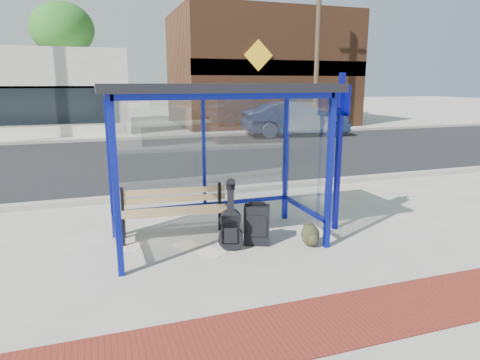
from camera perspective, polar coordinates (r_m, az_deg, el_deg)
name	(u,v)px	position (r m, az deg, el deg)	size (l,w,h in m)	color
ground	(217,242)	(6.77, -3.06, -8.21)	(120.00, 120.00, 0.00)	#B2ADA0
brick_paver_strip	(288,330)	(4.58, 6.47, -19.23)	(60.00, 1.00, 0.01)	maroon
curb_near	(181,194)	(9.45, -7.91, -1.82)	(60.00, 0.25, 0.12)	gray
street_asphalt	(150,158)	(14.39, -11.86, 2.84)	(60.00, 10.00, 0.00)	black
curb_far	(135,138)	(19.41, -13.81, 5.43)	(60.00, 0.25, 0.12)	gray
far_sidewalk	(131,135)	(21.29, -14.29, 5.88)	(60.00, 4.00, 0.01)	#B2ADA0
bus_shelter	(214,108)	(6.40, -3.46, 9.60)	(3.30, 1.80, 2.42)	#0D1691
storefront_brown	(260,70)	(26.44, 2.70, 14.47)	(10.00, 7.08, 6.40)	#59331E
tree_mid	(62,30)	(28.28, -22.61, 18.02)	(3.60, 3.60, 7.03)	#4C3826
tree_right	(302,38)	(31.62, 8.27, 18.17)	(3.60, 3.60, 7.03)	#4C3826
utility_pole_east	(317,48)	(22.30, 10.27, 16.93)	(1.60, 0.24, 8.00)	#4C3826
bench	(173,209)	(6.92, -8.90, -3.78)	(1.79, 0.58, 0.83)	black
guitar_bag	(231,226)	(6.32, -1.24, -6.16)	(0.39, 0.22, 1.02)	black
suitcase	(257,225)	(6.58, 2.25, -5.98)	(0.45, 0.38, 0.67)	black
backpack	(311,236)	(6.63, 9.43, -7.32)	(0.29, 0.27, 0.35)	#2B2C18
sign_post	(339,144)	(7.18, 13.11, 4.69)	(0.12, 0.32, 2.59)	#0C0E84
newspaper_a	(131,246)	(6.78, -14.36, -8.55)	(0.39, 0.31, 0.01)	white
newspaper_b	(212,253)	(6.36, -3.72, -9.64)	(0.38, 0.30, 0.01)	white
newspaper_c	(187,245)	(6.67, -7.05, -8.61)	(0.40, 0.31, 0.01)	white
parked_car	(295,119)	(20.25, 7.40, 8.10)	(1.70, 4.87, 1.61)	#192647
fire_hydrant	(326,123)	(22.95, 11.43, 7.51)	(0.33, 0.22, 0.75)	#AC0C15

